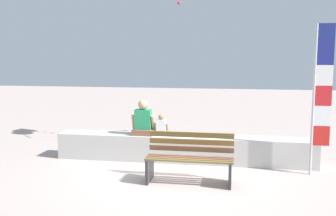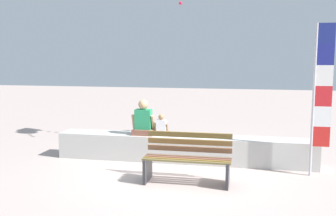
{
  "view_description": "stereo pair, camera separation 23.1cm",
  "coord_description": "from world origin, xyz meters",
  "px_view_note": "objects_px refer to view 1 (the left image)",
  "views": [
    {
      "loc": [
        1.1,
        -7.32,
        2.3
      ],
      "look_at": [
        -0.34,
        0.95,
        1.17
      ],
      "focal_mm": 41.8,
      "sensor_mm": 36.0,
      "label": 1
    },
    {
      "loc": [
        1.33,
        -7.28,
        2.3
      ],
      "look_at": [
        -0.34,
        0.95,
        1.17
      ],
      "focal_mm": 41.8,
      "sensor_mm": 36.0,
      "label": 2
    }
  ],
  "objects_px": {
    "park_bench": "(190,160)",
    "person_child": "(161,127)",
    "flag_banner": "(320,92)",
    "person_adult": "(143,121)"
  },
  "relations": [
    {
      "from": "person_child",
      "to": "flag_banner",
      "type": "xyz_separation_m",
      "value": [
        3.15,
        -0.49,
        0.87
      ]
    },
    {
      "from": "person_adult",
      "to": "park_bench",
      "type": "bearing_deg",
      "value": -48.54
    },
    {
      "from": "person_child",
      "to": "flag_banner",
      "type": "height_order",
      "value": "flag_banner"
    },
    {
      "from": "person_adult",
      "to": "flag_banner",
      "type": "bearing_deg",
      "value": -7.9
    },
    {
      "from": "flag_banner",
      "to": "person_child",
      "type": "bearing_deg",
      "value": 171.1
    },
    {
      "from": "park_bench",
      "to": "flag_banner",
      "type": "bearing_deg",
      "value": 19.85
    },
    {
      "from": "person_child",
      "to": "flag_banner",
      "type": "bearing_deg",
      "value": -8.9
    },
    {
      "from": "park_bench",
      "to": "person_child",
      "type": "xyz_separation_m",
      "value": [
        -0.79,
        1.35,
        0.33
      ]
    },
    {
      "from": "park_bench",
      "to": "person_child",
      "type": "bearing_deg",
      "value": 120.27
    },
    {
      "from": "park_bench",
      "to": "flag_banner",
      "type": "relative_size",
      "value": 0.55
    }
  ]
}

